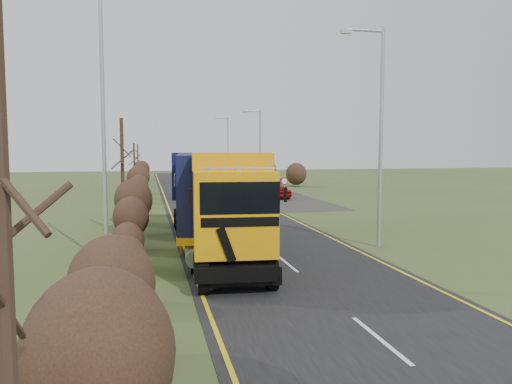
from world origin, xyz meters
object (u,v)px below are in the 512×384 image
object	(u,v)px
car_red_hatchback	(278,192)
speed_sign	(284,186)
streetlight_near	(378,127)
car_blue_sedan	(273,186)
lorry	(209,194)

from	to	relation	value
car_red_hatchback	speed_sign	xyz separation A→B (m)	(-0.68, -4.55, 0.87)
streetlight_near	speed_sign	distance (m)	18.42
car_blue_sedan	speed_sign	xyz separation A→B (m)	(-1.46, -9.34, 0.73)
lorry	speed_sign	distance (m)	18.53
lorry	speed_sign	xyz separation A→B (m)	(8.15, 16.61, -0.98)
speed_sign	streetlight_near	bearing A→B (deg)	-92.16
car_red_hatchback	car_blue_sedan	world-z (taller)	car_blue_sedan
lorry	car_red_hatchback	xyz separation A→B (m)	(8.83, 21.17, -1.86)
speed_sign	lorry	bearing A→B (deg)	-116.13
lorry	car_red_hatchback	distance (m)	23.01
lorry	car_blue_sedan	size ratio (longest dim) A/B	3.39
speed_sign	car_blue_sedan	bearing A→B (deg)	81.12
lorry	speed_sign	bearing A→B (deg)	68.28
car_red_hatchback	speed_sign	distance (m)	4.68
car_red_hatchback	streetlight_near	distance (m)	23.09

